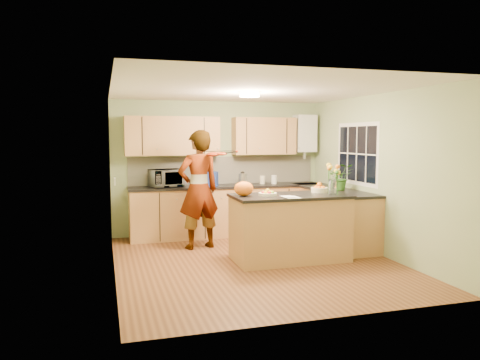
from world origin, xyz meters
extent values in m
plane|color=#583019|center=(0.00, 0.00, 0.00)|extent=(4.50, 4.50, 0.00)
cube|color=white|center=(0.00, 0.00, 2.50)|extent=(4.00, 4.50, 0.02)
cube|color=#8DA676|center=(0.00, 2.25, 1.25)|extent=(4.00, 0.02, 2.50)
cube|color=#8DA676|center=(0.00, -2.25, 1.25)|extent=(4.00, 0.02, 2.50)
cube|color=#8DA676|center=(-2.00, 0.00, 1.25)|extent=(0.02, 4.50, 2.50)
cube|color=#8DA676|center=(2.00, 0.00, 1.25)|extent=(0.02, 4.50, 2.50)
cube|color=#B48248|center=(0.10, 1.95, 0.45)|extent=(3.60, 0.60, 0.90)
cube|color=black|center=(0.10, 1.94, 0.92)|extent=(3.64, 0.62, 0.04)
cube|color=#B48248|center=(1.70, 0.85, 0.45)|extent=(0.60, 2.20, 0.90)
cube|color=black|center=(1.69, 0.85, 0.92)|extent=(0.62, 2.24, 0.04)
cube|color=beige|center=(0.10, 2.23, 1.20)|extent=(3.60, 0.02, 0.52)
cube|color=#B48248|center=(-0.90, 2.08, 1.85)|extent=(1.70, 0.34, 0.70)
cube|color=#B48248|center=(0.85, 2.08, 1.85)|extent=(1.20, 0.34, 0.70)
cube|color=white|center=(1.70, 2.09, 1.90)|extent=(0.40, 0.30, 0.72)
cylinder|color=#B5B5BA|center=(1.70, 2.09, 1.50)|extent=(0.06, 0.06, 0.20)
cube|color=white|center=(1.99, 0.60, 1.55)|extent=(0.01, 1.30, 1.05)
cube|color=black|center=(1.99, 0.60, 1.55)|extent=(0.01, 1.18, 0.92)
cube|color=white|center=(-1.99, -0.60, 1.30)|extent=(0.02, 0.09, 0.09)
cylinder|color=#FFEABF|center=(0.00, 0.30, 2.46)|extent=(0.30, 0.30, 0.06)
cylinder|color=white|center=(0.00, 0.30, 2.49)|extent=(0.10, 0.10, 0.02)
cube|color=#B48248|center=(0.53, -0.01, 0.47)|extent=(1.67, 0.84, 0.94)
cube|color=black|center=(0.53, -0.01, 0.96)|extent=(1.71, 0.88, 0.04)
cylinder|color=beige|center=(0.18, -0.01, 1.00)|extent=(0.27, 0.27, 0.04)
cylinder|color=beige|center=(1.08, 0.14, 1.02)|extent=(0.26, 0.26, 0.07)
cylinder|color=silver|center=(1.13, -0.19, 1.10)|extent=(0.12, 0.12, 0.23)
ellipsoid|color=orange|center=(-0.17, 0.04, 1.09)|extent=(0.35, 0.33, 0.21)
cube|color=white|center=(0.43, -0.31, 0.99)|extent=(0.20, 0.27, 0.01)
imported|color=#DAA885|center=(-0.62, 1.09, 0.97)|extent=(0.80, 0.63, 1.95)
imported|color=white|center=(-1.03, 1.98, 1.10)|extent=(0.65, 0.52, 0.32)
cube|color=navy|center=(-0.27, 1.92, 1.07)|extent=(0.39, 0.35, 0.26)
cylinder|color=#B5B5BA|center=(0.38, 1.95, 1.05)|extent=(0.16, 0.16, 0.21)
sphere|color=black|center=(0.38, 1.95, 1.19)|extent=(0.08, 0.08, 0.08)
cylinder|color=beige|center=(0.79, 2.00, 1.02)|extent=(0.11, 0.11, 0.15)
cylinder|color=white|center=(1.02, 1.96, 1.02)|extent=(0.13, 0.13, 0.16)
imported|color=#336B23|center=(1.70, 0.62, 1.16)|extent=(0.47, 0.43, 0.44)
camera|label=1|loc=(-2.11, -6.40, 1.84)|focal=35.00mm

